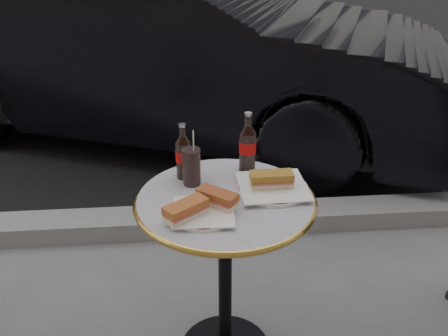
{
  "coord_description": "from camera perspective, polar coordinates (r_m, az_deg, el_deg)",
  "views": [
    {
      "loc": [
        -0.13,
        -1.45,
        1.6
      ],
      "look_at": [
        0.0,
        0.05,
        0.82
      ],
      "focal_mm": 40.0,
      "sensor_mm": 36.0,
      "label": 1
    }
  ],
  "objects": [
    {
      "name": "plate_right",
      "position": [
        1.75,
        5.57,
        -2.31
      ],
      "size": [
        0.28,
        0.28,
        0.01
      ],
      "primitive_type": "cylinder",
      "rotation": [
        0.0,
        0.0,
        -0.14
      ],
      "color": "white",
      "rests_on": "bistro_table"
    },
    {
      "name": "plate_left",
      "position": [
        1.6,
        -2.39,
        -5.21
      ],
      "size": [
        0.24,
        0.24,
        0.01
      ],
      "primitive_type": "cylinder",
      "rotation": [
        0.0,
        0.0,
        -0.21
      ],
      "color": "white",
      "rests_on": "bistro_table"
    },
    {
      "name": "bistro_table",
      "position": [
        1.91,
        0.13,
        -12.91
      ],
      "size": [
        0.62,
        0.62,
        0.73
      ],
      "primitive_type": null,
      "color": "#BAB2C4",
      "rests_on": "ground"
    },
    {
      "name": "sandwich_left_a",
      "position": [
        1.56,
        -4.37,
        -4.9
      ],
      "size": [
        0.15,
        0.14,
        0.05
      ],
      "primitive_type": "cube",
      "rotation": [
        0.0,
        0.0,
        0.65
      ],
      "color": "#B25D2D",
      "rests_on": "plate_left"
    },
    {
      "name": "cola_bottle_left",
      "position": [
        1.78,
        -4.67,
        1.94
      ],
      "size": [
        0.07,
        0.07,
        0.21
      ],
      "primitive_type": null,
      "rotation": [
        0.0,
        0.0,
        0.23
      ],
      "color": "black",
      "rests_on": "bistro_table"
    },
    {
      "name": "parked_car",
      "position": [
        3.86,
        -6.89,
        13.59
      ],
      "size": [
        2.94,
        4.49,
        1.4
      ],
      "primitive_type": "imported",
      "rotation": [
        0.0,
        0.0,
        1.19
      ],
      "color": "black",
      "rests_on": "ground"
    },
    {
      "name": "cola_glass",
      "position": [
        1.75,
        -3.74,
        0.16
      ],
      "size": [
        0.08,
        0.08,
        0.14
      ],
      "primitive_type": "cylinder",
      "rotation": [
        0.0,
        0.0,
        -0.23
      ],
      "color": "black",
      "rests_on": "bistro_table"
    },
    {
      "name": "asphalt_road",
      "position": [
        6.65,
        -3.76,
        13.28
      ],
      "size": [
        40.0,
        8.0,
        0.0
      ],
      "primitive_type": "cube",
      "color": "black",
      "rests_on": "ground"
    },
    {
      "name": "sandwich_left_b",
      "position": [
        1.62,
        -0.76,
        -3.55
      ],
      "size": [
        0.15,
        0.13,
        0.05
      ],
      "primitive_type": "cube",
      "rotation": [
        0.0,
        0.0,
        -0.67
      ],
      "color": "#9A4A27",
      "rests_on": "plate_left"
    },
    {
      "name": "cola_bottle_right",
      "position": [
        1.83,
        2.72,
        2.99
      ],
      "size": [
        0.08,
        0.08,
        0.23
      ],
      "primitive_type": null,
      "rotation": [
        0.0,
        0.0,
        0.36
      ],
      "color": "black",
      "rests_on": "bistro_table"
    },
    {
      "name": "curb",
      "position": [
        2.82,
        -1.49,
        -6.06
      ],
      "size": [
        40.0,
        0.2,
        0.12
      ],
      "primitive_type": "cube",
      "color": "gray",
      "rests_on": "ground"
    },
    {
      "name": "sandwich_right",
      "position": [
        1.73,
        5.44,
        -1.41
      ],
      "size": [
        0.15,
        0.07,
        0.05
      ],
      "primitive_type": "cube",
      "rotation": [
        0.0,
        0.0,
        0.02
      ],
      "color": "#A7712A",
      "rests_on": "plate_right"
    }
  ]
}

